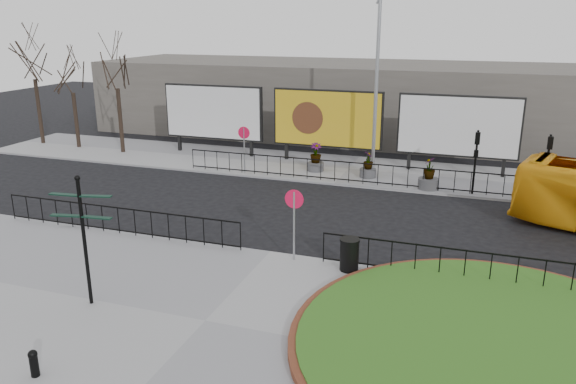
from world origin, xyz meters
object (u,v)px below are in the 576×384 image
at_px(planter_b, 368,168).
at_px(planter_c, 429,177).
at_px(planter_a, 316,159).
at_px(lamp_post, 376,84).
at_px(fingerpost_sign, 83,228).
at_px(billboard_mid, 327,119).
at_px(litter_bin, 349,254).
at_px(bollard, 34,362).

relative_size(planter_b, planter_c, 0.86).
bearing_deg(planter_b, planter_a, 173.59).
relative_size(lamp_post, planter_b, 6.95).
bearing_deg(planter_b, fingerpost_sign, -107.08).
height_order(billboard_mid, fingerpost_sign, billboard_mid).
distance_m(planter_a, planter_b, 2.91).
height_order(fingerpost_sign, litter_bin, fingerpost_sign).
bearing_deg(lamp_post, planter_c, -26.09).
xyz_separation_m(lamp_post, planter_b, (-0.18, -0.32, -4.21)).
height_order(bollard, planter_b, planter_b).
bearing_deg(billboard_mid, fingerpost_sign, -96.42).
distance_m(bollard, litter_bin, 9.59).
height_order(lamp_post, planter_c, lamp_post).
xyz_separation_m(billboard_mid, planter_c, (5.97, -3.42, -1.91)).
relative_size(billboard_mid, bollard, 9.30).
distance_m(bollard, planter_a, 19.49).
bearing_deg(fingerpost_sign, planter_b, 66.97).
bearing_deg(fingerpost_sign, lamp_post, 66.72).
xyz_separation_m(fingerpost_sign, planter_a, (1.98, 16.17, -1.68)).
height_order(lamp_post, fingerpost_sign, lamp_post).
relative_size(billboard_mid, planter_b, 4.67).
xyz_separation_m(billboard_mid, fingerpost_sign, (-2.04, -18.14, -0.18)).
relative_size(bollard, planter_c, 0.43).
relative_size(bollard, litter_bin, 0.62).
height_order(fingerpost_sign, planter_c, fingerpost_sign).
distance_m(lamp_post, litter_bin, 12.41).
xyz_separation_m(fingerpost_sign, planter_c, (8.01, 14.72, -1.73)).
bearing_deg(lamp_post, planter_b, -118.93).
distance_m(litter_bin, planter_c, 10.26).
distance_m(billboard_mid, bollard, 21.57).
relative_size(billboard_mid, litter_bin, 5.74).
xyz_separation_m(fingerpost_sign, planter_b, (4.87, 15.85, -1.80)).
height_order(billboard_mid, bollard, billboard_mid).
relative_size(fingerpost_sign, bollard, 5.71).
distance_m(lamp_post, planter_c, 5.30).
bearing_deg(litter_bin, bollard, -124.89).
distance_m(billboard_mid, lamp_post, 4.23).
bearing_deg(bollard, planter_b, 78.58).
xyz_separation_m(planter_b, planter_c, (3.15, -1.13, 0.07)).
relative_size(litter_bin, planter_a, 0.71).
bearing_deg(planter_c, billboard_mid, 150.18).
height_order(planter_a, planter_c, planter_c).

